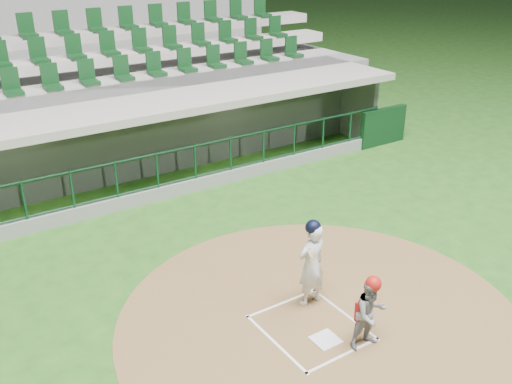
% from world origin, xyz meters
% --- Properties ---
extents(ground, '(120.00, 120.00, 0.00)m').
position_xyz_m(ground, '(0.00, 0.00, 0.00)').
color(ground, '#204F16').
rests_on(ground, ground).
extents(dirt_circle, '(7.20, 7.20, 0.01)m').
position_xyz_m(dirt_circle, '(0.30, -0.20, 0.01)').
color(dirt_circle, brown).
rests_on(dirt_circle, ground).
extents(home_plate, '(0.43, 0.43, 0.02)m').
position_xyz_m(home_plate, '(0.00, -0.70, 0.02)').
color(home_plate, silver).
rests_on(home_plate, dirt_circle).
extents(batter_box_chalk, '(1.55, 1.80, 0.01)m').
position_xyz_m(batter_box_chalk, '(0.00, -0.30, 0.02)').
color(batter_box_chalk, white).
rests_on(batter_box_chalk, ground).
extents(dugout_structure, '(16.40, 3.70, 3.00)m').
position_xyz_m(dugout_structure, '(0.05, 7.82, 0.96)').
color(dugout_structure, slate).
rests_on(dugout_structure, ground).
extents(seating_deck, '(17.00, 6.72, 5.15)m').
position_xyz_m(seating_deck, '(0.00, 10.91, 1.42)').
color(seating_deck, slate).
rests_on(seating_deck, ground).
extents(batter, '(0.85, 0.86, 1.71)m').
position_xyz_m(batter, '(0.44, 0.30, 0.87)').
color(batter, white).
rests_on(batter, dirt_circle).
extents(catcher, '(0.65, 0.54, 1.33)m').
position_xyz_m(catcher, '(0.50, -1.16, 0.66)').
color(catcher, gray).
rests_on(catcher, dirt_circle).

